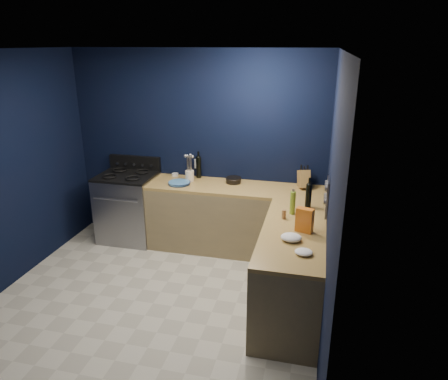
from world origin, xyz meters
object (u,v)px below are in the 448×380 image
(gas_range, at_px, (129,208))
(crouton_bag, at_px, (305,220))
(knife_block, at_px, (304,179))
(plate_stack, at_px, (179,183))
(utensil_crock, at_px, (190,176))

(gas_range, bearing_deg, crouton_bag, -24.93)
(gas_range, height_order, knife_block, knife_block)
(plate_stack, xyz_separation_m, crouton_bag, (1.67, -1.07, 0.10))
(plate_stack, bearing_deg, crouton_bag, -32.69)
(utensil_crock, relative_size, knife_block, 0.64)
(utensil_crock, relative_size, crouton_bag, 0.59)
(utensil_crock, bearing_deg, plate_stack, -118.67)
(gas_range, xyz_separation_m, crouton_bag, (2.46, -1.14, 0.56))
(gas_range, xyz_separation_m, utensil_crock, (0.88, 0.10, 0.51))
(plate_stack, bearing_deg, knife_block, 9.10)
(knife_block, bearing_deg, plate_stack, 172.14)
(plate_stack, height_order, crouton_bag, crouton_bag)
(knife_block, distance_m, crouton_bag, 1.33)
(gas_range, xyz_separation_m, plate_stack, (0.79, -0.07, 0.46))
(knife_block, height_order, crouton_bag, knife_block)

